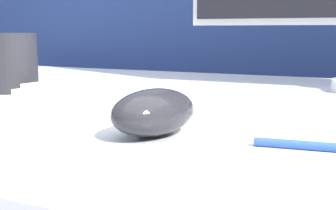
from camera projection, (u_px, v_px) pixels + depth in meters
name	position (u px, v px, depth m)	size (l,w,h in m)	color
partition_panel	(289.00, 161.00, 1.21)	(5.00, 0.03, 1.04)	navy
computer_mouse_near	(154.00, 112.00, 0.46)	(0.08, 0.12, 0.05)	#232328
keyboard	(138.00, 96.00, 0.66)	(0.38, 0.18, 0.02)	white
mug	(11.00, 63.00, 0.79)	(0.09, 0.09, 0.10)	#232328
pen	(335.00, 148.00, 0.40)	(0.14, 0.02, 0.01)	#284C9E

